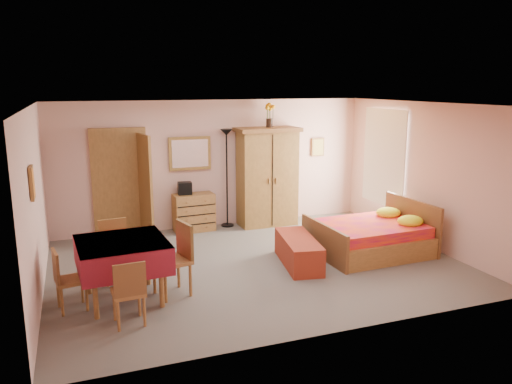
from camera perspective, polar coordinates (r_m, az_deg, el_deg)
name	(u,v)px	position (r m, az deg, el deg)	size (l,w,h in m)	color
floor	(257,264)	(8.31, 0.07, -8.24)	(6.50, 6.50, 0.00)	slate
ceiling	(257,104)	(7.79, 0.08, 9.98)	(6.50, 6.50, 0.00)	brown
wall_back	(214,164)	(10.29, -4.78, 3.21)	(6.50, 0.10, 2.60)	#D8A79C
wall_front	(333,229)	(5.74, 8.80, -4.17)	(6.50, 0.10, 2.60)	#D8A79C
wall_left	(35,204)	(7.49, -23.92, -1.22)	(0.10, 5.00, 2.60)	#D8A79C
wall_right	(424,174)	(9.56, 18.67, 1.91)	(0.10, 5.00, 2.60)	#D8A79C
doorway	(120,184)	(9.98, -15.27, 0.93)	(1.06, 0.12, 2.15)	#9E6B35
window	(384,157)	(10.46, 14.46, 3.84)	(0.08, 1.40, 1.95)	white
picture_left	(32,183)	(6.83, -24.24, 0.96)	(0.04, 0.32, 0.42)	orange
picture_back	(318,147)	(11.08, 7.07, 5.11)	(0.30, 0.04, 0.40)	#D8BF59
chest_of_drawers	(194,212)	(10.11, -7.11, -2.33)	(0.80, 0.40, 0.76)	olive
wall_mirror	(190,153)	(10.09, -7.56, 4.40)	(0.85, 0.04, 0.67)	silver
stereo	(185,188)	(9.99, -8.14, 0.42)	(0.27, 0.20, 0.25)	black
floor_lamp	(227,178)	(10.25, -3.34, 1.56)	(0.26, 0.26, 2.02)	black
wardrobe	(267,177)	(10.36, 1.29, 1.74)	(1.30, 0.67, 2.04)	olive
sunflower_vase	(269,115)	(10.30, 1.55, 8.78)	(0.20, 0.20, 0.49)	yellow
bed	(369,229)	(8.94, 12.83, -4.10)	(1.91, 1.50, 0.88)	#C7134A
bench	(298,251)	(8.26, 4.87, -6.75)	(0.50, 1.35, 0.45)	maroon
dining_table	(123,271)	(7.09, -14.93, -8.70)	(1.16, 1.16, 0.85)	maroon
chair_south	(128,291)	(6.42, -14.40, -10.96)	(0.38, 0.38, 0.84)	#AB6D3A
chair_north	(116,252)	(7.77, -15.71, -6.58)	(0.42, 0.42, 0.92)	#AF753B
chair_west	(71,279)	(7.02, -20.38, -9.35)	(0.38, 0.38, 0.83)	#A96F39
chair_east	(172,260)	(7.09, -9.62, -7.69)	(0.46, 0.46, 1.02)	#A26B37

